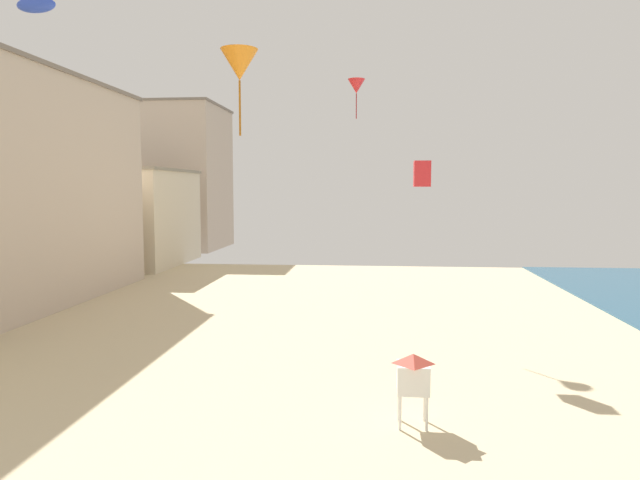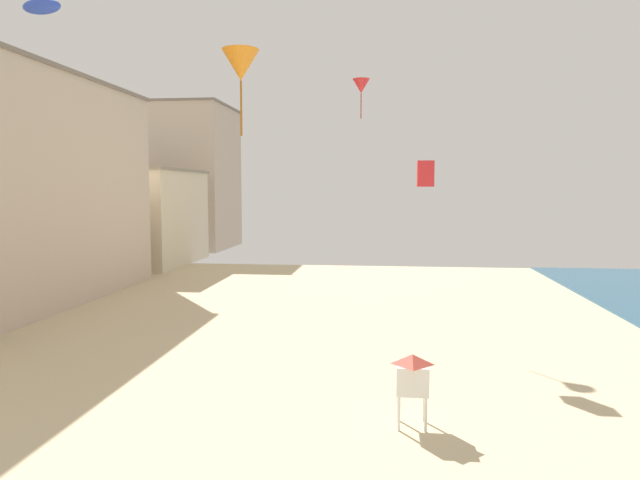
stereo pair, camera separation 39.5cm
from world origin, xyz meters
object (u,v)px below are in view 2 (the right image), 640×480
object	(u,v)px
kite_blue_parafoil	(42,6)
kite_orange_delta	(241,65)
kite_red_box	(425,174)
lifeguard_stand	(412,374)
kite_red_delta	(361,86)

from	to	relation	value
kite_blue_parafoil	kite_orange_delta	world-z (taller)	kite_blue_parafoil
kite_red_box	kite_orange_delta	world-z (taller)	kite_orange_delta
lifeguard_stand	kite_orange_delta	xyz separation A→B (m)	(-6.90, 3.90, 11.41)
kite_blue_parafoil	kite_orange_delta	bearing A→B (deg)	-23.33
lifeguard_stand	kite_blue_parafoil	distance (m)	25.75
lifeguard_stand	kite_blue_parafoil	bearing A→B (deg)	136.09
lifeguard_stand	kite_red_delta	xyz separation A→B (m)	(-2.64, 18.45, 12.98)
kite_red_box	kite_blue_parafoil	world-z (taller)	kite_blue_parafoil
kite_red_delta	kite_red_box	bearing A→B (deg)	-64.38
lifeguard_stand	kite_red_delta	world-z (taller)	kite_red_delta
kite_red_delta	kite_blue_parafoil	world-z (taller)	kite_blue_parafoil
kite_red_delta	lifeguard_stand	bearing A→B (deg)	-81.86
kite_red_box	kite_blue_parafoil	size ratio (longest dim) A/B	0.65
kite_red_box	kite_orange_delta	size ratio (longest dim) A/B	0.38
lifeguard_stand	kite_orange_delta	world-z (taller)	kite_orange_delta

